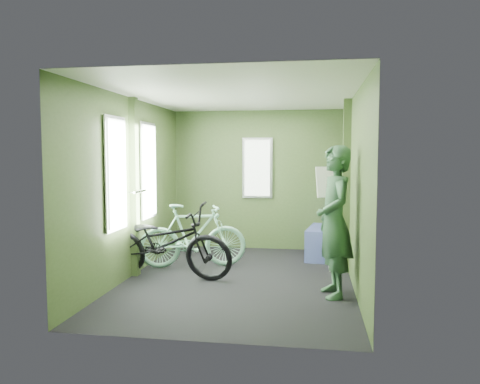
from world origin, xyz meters
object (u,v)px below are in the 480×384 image
object	(u,v)px
bench_seat	(328,239)
waste_box	(338,240)
bicycle_mint	(193,267)
bicycle_black	(165,278)
passenger	(334,221)

from	to	relation	value
bench_seat	waste_box	bearing A→B (deg)	-72.90
waste_box	bicycle_mint	bearing A→B (deg)	-173.81
bicycle_black	bench_seat	distance (m)	2.61
passenger	bench_seat	bearing A→B (deg)	167.26
bicycle_black	passenger	xyz separation A→B (m)	(2.09, -0.43, 0.84)
bicycle_black	bicycle_mint	world-z (taller)	bicycle_black
bicycle_mint	waste_box	size ratio (longest dim) A/B	1.85
bicycle_mint	bench_seat	xyz separation A→B (m)	(1.88, 0.92, 0.29)
bicycle_black	waste_box	size ratio (longest dim) A/B	2.23
passenger	bicycle_mint	bearing A→B (deg)	-131.78
bicycle_black	waste_box	world-z (taller)	waste_box
passenger	waste_box	xyz separation A→B (m)	(0.11, 1.26, -0.44)
passenger	bicycle_black	bearing A→B (deg)	-114.34
bicycle_black	waste_box	bearing A→B (deg)	-61.24
bicycle_mint	waste_box	bearing A→B (deg)	-100.80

